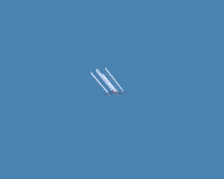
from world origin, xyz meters
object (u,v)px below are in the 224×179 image
at_px(jet_high_trail, 113,93).
at_px(jet_slot, 115,93).
at_px(jet_right_wingman, 123,93).
at_px(jet_left_wingman, 108,95).
at_px(jet_lead, 117,94).

bearing_deg(jet_high_trail, jet_slot, 86.58).
xyz_separation_m(jet_slot, jet_high_trail, (-0.50, -8.43, -1.77)).
relative_size(jet_slot, jet_high_trail, 1.00).
height_order(jet_right_wingman, jet_high_trail, jet_right_wingman).
bearing_deg(jet_left_wingman, jet_slot, -31.44).
bearing_deg(jet_right_wingman, jet_left_wingman, 179.82).
distance_m(jet_right_wingman, jet_slot, 9.69).
xyz_separation_m(jet_left_wingman, jet_slot, (9.32, -5.69, -1.17)).
relative_size(jet_right_wingman, jet_slot, 1.00).
bearing_deg(jet_lead, jet_slot, -88.00).
relative_size(jet_lead, jet_right_wingman, 1.00).
relative_size(jet_left_wingman, jet_slot, 1.00).
bearing_deg(jet_right_wingman, jet_slot, -144.05).
xyz_separation_m(jet_lead, jet_high_trail, (-0.10, -19.90, -4.69)).
xyz_separation_m(jet_lead, jet_left_wingman, (-8.91, -5.77, -1.74)).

